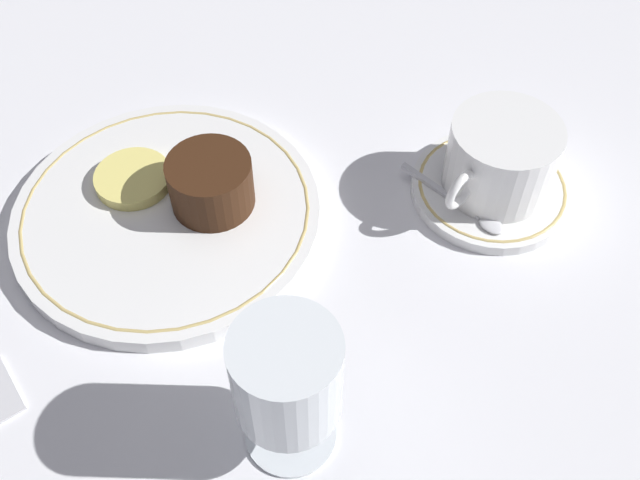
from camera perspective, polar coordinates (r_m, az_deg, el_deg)
The scene contains 8 objects.
ground_plane at distance 0.61m, azimuth -9.08°, elevation 0.45°, with size 3.00×3.00×0.00m, color white.
dinner_plate at distance 0.62m, azimuth -11.56°, elevation 1.97°, with size 0.25×0.25×0.01m.
saucer at distance 0.65m, azimuth 12.90°, elevation 3.87°, with size 0.13×0.13×0.01m.
coffee_cup at distance 0.62m, azimuth 13.66°, elevation 6.24°, with size 0.12×0.09×0.06m.
spoon at distance 0.62m, azimuth 10.84°, elevation 2.57°, with size 0.02×0.10×0.00m.
wine_glass at distance 0.45m, azimuth -2.52°, elevation -10.72°, with size 0.07×0.07×0.12m.
dessert_cake at distance 0.60m, azimuth -8.32°, elevation 4.31°, with size 0.07×0.07×0.04m.
pineapple_slice at distance 0.64m, azimuth -14.05°, elevation 4.57°, with size 0.06×0.06×0.01m.
Camera 1 is at (0.20, 0.33, 0.48)m, focal length 42.00 mm.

